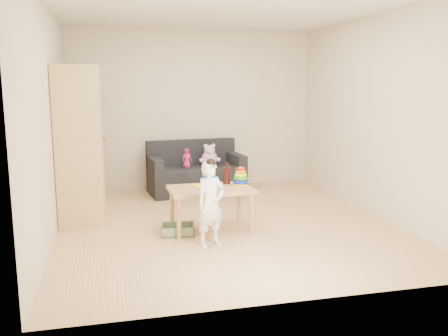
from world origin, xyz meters
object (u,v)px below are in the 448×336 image
object	(u,v)px
sofa	(196,180)
play_table	(211,209)
wardrobe	(80,143)
toddler	(211,205)

from	to	relation	value
sofa	play_table	xyz separation A→B (m)	(-0.18, -1.98, 0.05)
wardrobe	toddler	size ratio (longest dim) A/B	2.16
play_table	wardrobe	bearing A→B (deg)	148.07
toddler	play_table	bearing A→B (deg)	56.99
wardrobe	sofa	xyz separation A→B (m)	(1.67, 1.05, -0.76)
wardrobe	play_table	size ratio (longest dim) A/B	1.99
wardrobe	play_table	bearing A→B (deg)	-31.93
sofa	toddler	size ratio (longest dim) A/B	1.64
play_table	toddler	distance (m)	0.59
sofa	play_table	world-z (taller)	play_table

